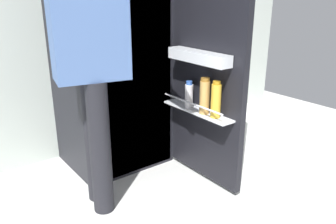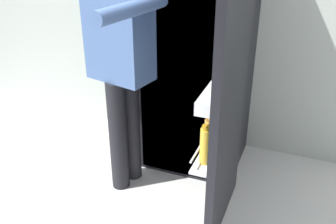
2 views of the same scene
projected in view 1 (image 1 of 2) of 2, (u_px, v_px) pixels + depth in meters
ground_plane at (155, 188)px, 2.27m from camera, size 5.06×5.06×0.00m
refrigerator at (116, 44)px, 2.35m from camera, size 0.72×1.23×1.79m
person at (92, 51)px, 1.81m from camera, size 0.52×0.74×1.57m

